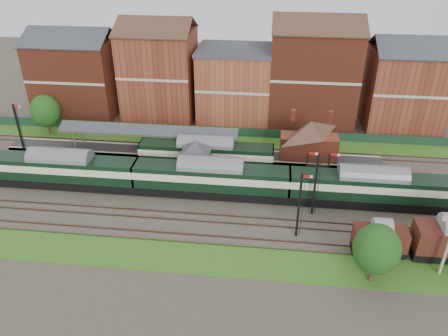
# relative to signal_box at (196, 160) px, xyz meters

# --- Properties ---
(ground) EXTENTS (160.00, 160.00, 0.00)m
(ground) POSITION_rel_signal_box_xyz_m (3.00, -3.25, -3.19)
(ground) COLOR #473D33
(ground) RESTS_ON ground
(grass_back) EXTENTS (90.00, 4.50, 0.06)m
(grass_back) POSITION_rel_signal_box_xyz_m (3.00, 12.75, -3.16)
(grass_back) COLOR #2D6619
(grass_back) RESTS_ON ground
(grass_front) EXTENTS (90.00, 5.00, 0.06)m
(grass_front) POSITION_rel_signal_box_xyz_m (3.00, -15.25, -3.16)
(grass_front) COLOR #2D6619
(grass_front) RESTS_ON ground
(fence) EXTENTS (90.00, 0.12, 1.50)m
(fence) POSITION_rel_signal_box_xyz_m (3.00, 14.75, -2.44)
(fence) COLOR #193823
(fence) RESTS_ON ground
(platform) EXTENTS (55.00, 3.40, 1.00)m
(platform) POSITION_rel_signal_box_xyz_m (-2.00, 6.50, -2.69)
(platform) COLOR #2D2D2D
(platform) RESTS_ON ground
(signal_box) EXTENTS (5.40, 5.40, 6.00)m
(signal_box) POSITION_rel_signal_box_xyz_m (0.00, 0.00, 0.00)
(signal_box) COLOR #657F5A
(signal_box) RESTS_ON ground
(brick_hut) EXTENTS (3.20, 2.64, 2.94)m
(brick_hut) POSITION_rel_signal_box_xyz_m (8.00, 0.00, -2.00)
(brick_hut) COLOR maroon
(brick_hut) RESTS_ON ground
(station_building) EXTENTS (8.10, 8.10, 5.90)m
(station_building) POSITION_rel_signal_box_xyz_m (15.00, 6.50, 0.76)
(station_building) COLOR brown
(station_building) RESTS_ON platform
(canopy) EXTENTS (26.00, 3.89, 4.08)m
(canopy) POSITION_rel_signal_box_xyz_m (-8.00, 6.50, 1.39)
(canopy) COLOR #4D5736
(canopy) RESTS_ON platform
(semaphore_bracket) EXTENTS (3.60, 0.25, 8.18)m
(semaphore_bracket) POSITION_rel_signal_box_xyz_m (15.04, -5.75, 1.44)
(semaphore_bracket) COLOR black
(semaphore_bracket) RESTS_ON ground
(semaphore_platform_end) EXTENTS (1.23, 0.25, 8.00)m
(semaphore_platform_end) POSITION_rel_signal_box_xyz_m (-26.98, 4.75, 0.96)
(semaphore_platform_end) COLOR black
(semaphore_platform_end) RESTS_ON ground
(semaphore_siding) EXTENTS (1.23, 0.25, 8.00)m
(semaphore_siding) POSITION_rel_signal_box_xyz_m (13.02, -10.25, 0.96)
(semaphore_siding) COLOR black
(semaphore_siding) RESTS_ON ground
(town_backdrop) EXTENTS (69.00, 10.00, 16.00)m
(town_backdrop) POSITION_rel_signal_box_xyz_m (2.82, 21.75, 3.81)
(town_backdrop) COLOR brown
(town_backdrop) RESTS_ON ground
(dmu_train) EXTENTS (58.34, 3.06, 4.48)m
(dmu_train) POSITION_rel_signal_box_xyz_m (2.46, -3.25, -0.58)
(dmu_train) COLOR black
(dmu_train) RESTS_ON ground
(platform_railcar) EXTENTS (18.55, 2.92, 4.27)m
(platform_railcar) POSITION_rel_signal_box_xyz_m (0.84, 3.25, -0.70)
(platform_railcar) COLOR black
(platform_railcar) RESTS_ON ground
(goods_van_b) EXTENTS (5.41, 2.35, 3.28)m
(goods_van_b) POSITION_rel_signal_box_xyz_m (21.41, -12.25, -1.31)
(goods_van_b) COLOR black
(goods_van_b) RESTS_ON ground
(tree_far) EXTENTS (4.41, 4.41, 6.43)m
(tree_far) POSITION_rel_signal_box_xyz_m (19.99, -16.49, 0.69)
(tree_far) COLOR #382619
(tree_far) RESTS_ON ground
(tree_back) EXTENTS (4.62, 4.62, 6.76)m
(tree_back) POSITION_rel_signal_box_xyz_m (-26.55, 12.01, 0.89)
(tree_back) COLOR #382619
(tree_back) RESTS_ON ground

